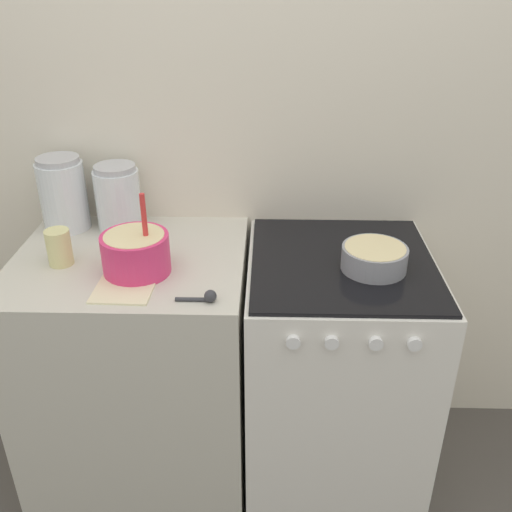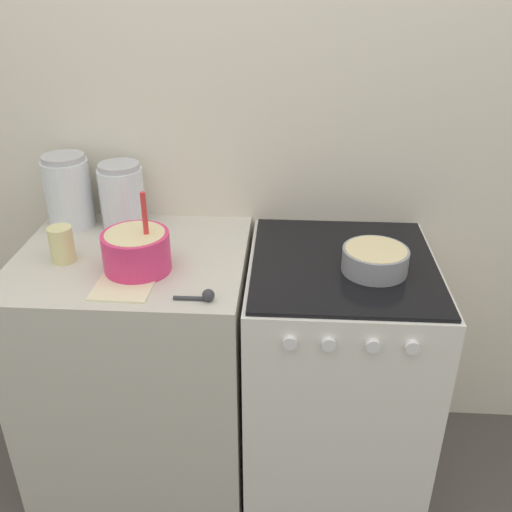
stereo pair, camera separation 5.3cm
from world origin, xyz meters
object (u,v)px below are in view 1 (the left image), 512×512
mixing_bowl (136,251)px  tin_can (59,247)px  baking_pan (374,257)px  stove (334,372)px  storage_jar_left (64,198)px  storage_jar_middle (119,202)px

mixing_bowl → tin_can: 0.26m
tin_can → baking_pan: bearing=-0.4°
stove → storage_jar_left: 1.14m
baking_pan → mixing_bowl: bearing=-177.0°
baking_pan → tin_can: 0.99m
baking_pan → storage_jar_left: bearing=165.0°
stove → storage_jar_left: size_ratio=3.51×
storage_jar_middle → tin_can: size_ratio=2.02×
stove → mixing_bowl: (-0.64, -0.09, 0.53)m
baking_pan → storage_jar_left: storage_jar_left is taller
tin_can → storage_jar_middle: bearing=65.2°
stove → storage_jar_middle: storage_jar_middle is taller
stove → storage_jar_middle: 0.98m
mixing_bowl → storage_jar_left: size_ratio=0.99×
tin_can → stove: bearing=3.0°
storage_jar_left → storage_jar_middle: bearing=0.0°
tin_can → storage_jar_left: bearing=103.5°
mixing_bowl → tin_can: size_ratio=2.23×
storage_jar_left → stove: bearing=-13.2°
mixing_bowl → storage_jar_left: (-0.32, 0.32, 0.04)m
storage_jar_middle → baking_pan: bearing=-18.1°
storage_jar_left → mixing_bowl: bearing=-45.1°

